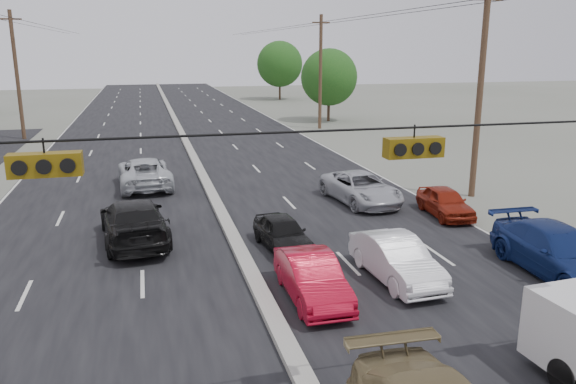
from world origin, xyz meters
The scene contains 16 objects.
road_surface centered at (0.00, 30.00, 0.00)m, with size 20.00×160.00×0.02m, color black.
center_median centered at (0.00, 30.00, 0.10)m, with size 0.50×160.00×0.20m, color gray.
utility_pole_left_c centered at (-12.50, 40.00, 5.11)m, with size 1.60×0.30×10.00m.
utility_pole_right_b centered at (12.50, 15.00, 5.11)m, with size 1.60×0.30×10.00m.
utility_pole_right_c centered at (12.50, 40.00, 5.11)m, with size 1.60×0.30×10.00m.
traffic_signals centered at (1.40, 0.00, 5.49)m, with size 25.00×0.30×0.54m.
tree_right_mid centered at (15.00, 45.00, 4.34)m, with size 5.60×5.60×7.14m.
tree_right_far centered at (16.00, 70.00, 4.96)m, with size 6.40×6.40×8.16m.
red_sedan centered at (1.40, 5.65, 0.66)m, with size 1.40×4.02×1.32m, color #B20B23.
queue_car_a centered at (1.59, 9.96, 0.61)m, with size 1.45×3.60×1.23m, color black.
queue_car_b centered at (4.37, 6.34, 0.69)m, with size 1.46×4.19×1.38m, color white.
queue_car_c centered at (6.70, 15.22, 0.70)m, with size 2.34×5.07×1.41m, color #AEB0B6.
queue_car_d centered at (9.60, 5.44, 0.78)m, with size 2.18×5.36×1.55m, color navy.
queue_car_e centered at (9.44, 12.25, 0.63)m, with size 1.48×3.68×1.25m, color maroon.
oncoming_near centered at (-3.65, 12.13, 0.82)m, with size 2.28×5.62×1.63m, color black.
oncoming_far centered at (-3.19, 20.97, 0.78)m, with size 2.58×5.58×1.55m, color silver.
Camera 1 is at (-3.04, -8.83, 7.13)m, focal length 35.00 mm.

